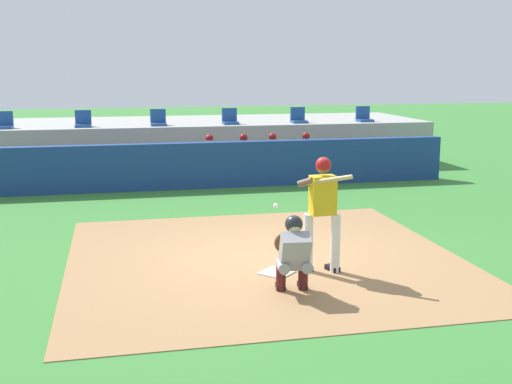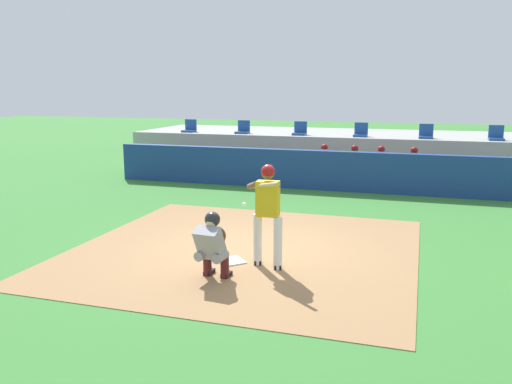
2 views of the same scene
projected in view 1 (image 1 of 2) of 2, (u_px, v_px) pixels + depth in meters
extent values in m
plane|color=#387A33|center=(265.00, 259.00, 10.68)|extent=(80.00, 80.00, 0.00)
cube|color=#9E754C|center=(265.00, 259.00, 10.68)|extent=(6.40, 6.40, 0.01)
cube|color=white|center=(277.00, 273.00, 9.91)|extent=(0.62, 0.62, 0.02)
cylinder|color=silver|center=(308.00, 243.00, 9.94)|extent=(0.15, 0.15, 0.92)
cylinder|color=silver|center=(335.00, 244.00, 9.90)|extent=(0.15, 0.15, 0.92)
cube|color=gold|center=(323.00, 195.00, 9.77)|extent=(0.39, 0.26, 0.60)
sphere|color=brown|center=(323.00, 167.00, 9.69)|extent=(0.21, 0.21, 0.21)
sphere|color=maroon|center=(323.00, 165.00, 9.68)|extent=(0.24, 0.24, 0.24)
cylinder|color=brown|center=(305.00, 182.00, 9.68)|extent=(0.26, 0.23, 0.17)
cylinder|color=brown|center=(316.00, 181.00, 9.78)|extent=(0.57, 0.11, 0.18)
cylinder|color=tan|center=(325.00, 181.00, 9.54)|extent=(0.71, 0.56, 0.24)
cube|color=black|center=(306.00, 268.00, 10.07)|extent=(0.19, 0.28, 0.09)
cube|color=black|center=(332.00, 269.00, 10.03)|extent=(0.19, 0.28, 0.09)
cylinder|color=gray|center=(283.00, 266.00, 8.93)|extent=(0.19, 0.33, 0.16)
cylinder|color=#4C1919|center=(281.00, 277.00, 9.12)|extent=(0.14, 0.14, 0.42)
cube|color=black|center=(280.00, 287.00, 9.21)|extent=(0.13, 0.25, 0.08)
cylinder|color=gray|center=(305.00, 265.00, 8.97)|extent=(0.19, 0.33, 0.16)
cylinder|color=#4C1919|center=(303.00, 276.00, 9.16)|extent=(0.14, 0.14, 0.42)
cube|color=black|center=(302.00, 286.00, 9.25)|extent=(0.13, 0.25, 0.08)
cube|color=gray|center=(295.00, 251.00, 8.86)|extent=(0.44, 0.47, 0.57)
cube|color=#2D2D33|center=(293.00, 249.00, 8.98)|extent=(0.40, 0.29, 0.45)
sphere|color=beige|center=(294.00, 226.00, 8.87)|extent=(0.21, 0.21, 0.21)
sphere|color=#232328|center=(294.00, 224.00, 8.89)|extent=(0.25, 0.25, 0.25)
cylinder|color=beige|center=(289.00, 247.00, 9.08)|extent=(0.14, 0.46, 0.10)
ellipsoid|color=brown|center=(284.00, 243.00, 9.29)|extent=(0.29, 0.15, 0.30)
sphere|color=white|center=(276.00, 206.00, 10.20)|extent=(0.07, 0.07, 0.07)
cube|color=navy|center=(209.00, 165.00, 16.79)|extent=(13.00, 0.30, 1.20)
cube|color=olive|center=(204.00, 173.00, 17.82)|extent=(11.80, 0.44, 0.45)
cylinder|color=#939399|center=(206.00, 165.00, 17.54)|extent=(0.15, 0.40, 0.15)
cylinder|color=#939399|center=(207.00, 176.00, 17.40)|extent=(0.13, 0.13, 0.45)
cube|color=maroon|center=(208.00, 183.00, 17.39)|extent=(0.11, 0.24, 0.08)
cylinder|color=#939399|center=(216.00, 165.00, 17.60)|extent=(0.15, 0.40, 0.15)
cylinder|color=#939399|center=(217.00, 175.00, 17.46)|extent=(0.13, 0.13, 0.45)
cube|color=maroon|center=(217.00, 182.00, 17.44)|extent=(0.11, 0.24, 0.08)
cube|color=gray|center=(210.00, 154.00, 17.73)|extent=(0.36, 0.22, 0.54)
sphere|color=beige|center=(209.00, 140.00, 17.65)|extent=(0.20, 0.20, 0.20)
sphere|color=maroon|center=(209.00, 138.00, 17.64)|extent=(0.22, 0.22, 0.22)
cylinder|color=beige|center=(203.00, 159.00, 17.57)|extent=(0.09, 0.41, 0.22)
cylinder|color=beige|center=(218.00, 158.00, 17.66)|extent=(0.09, 0.41, 0.22)
cylinder|color=#939399|center=(241.00, 164.00, 17.74)|extent=(0.15, 0.40, 0.15)
cylinder|color=#939399|center=(242.00, 175.00, 17.60)|extent=(0.13, 0.13, 0.45)
cube|color=maroon|center=(242.00, 181.00, 17.59)|extent=(0.11, 0.24, 0.08)
cylinder|color=#939399|center=(250.00, 164.00, 17.80)|extent=(0.15, 0.40, 0.15)
cylinder|color=#939399|center=(251.00, 174.00, 17.66)|extent=(0.13, 0.13, 0.45)
cube|color=maroon|center=(252.00, 181.00, 17.64)|extent=(0.11, 0.24, 0.08)
cube|color=gray|center=(244.00, 153.00, 17.93)|extent=(0.36, 0.22, 0.54)
sphere|color=brown|center=(244.00, 139.00, 17.85)|extent=(0.20, 0.20, 0.20)
sphere|color=maroon|center=(244.00, 138.00, 17.84)|extent=(0.22, 0.22, 0.22)
cylinder|color=brown|center=(238.00, 158.00, 17.77)|extent=(0.09, 0.41, 0.22)
cylinder|color=brown|center=(252.00, 157.00, 17.86)|extent=(0.09, 0.41, 0.22)
cylinder|color=#939399|center=(270.00, 163.00, 17.91)|extent=(0.15, 0.40, 0.15)
cylinder|color=#939399|center=(271.00, 173.00, 17.77)|extent=(0.13, 0.13, 0.45)
cube|color=maroon|center=(272.00, 180.00, 17.76)|extent=(0.11, 0.24, 0.08)
cylinder|color=#939399|center=(279.00, 163.00, 17.97)|extent=(0.15, 0.40, 0.15)
cylinder|color=#939399|center=(280.00, 173.00, 17.83)|extent=(0.13, 0.13, 0.45)
cube|color=maroon|center=(281.00, 180.00, 17.82)|extent=(0.11, 0.24, 0.08)
cube|color=gray|center=(272.00, 152.00, 18.10)|extent=(0.36, 0.22, 0.54)
sphere|color=#996B4C|center=(272.00, 138.00, 18.02)|extent=(0.20, 0.20, 0.20)
sphere|color=maroon|center=(272.00, 137.00, 18.02)|extent=(0.22, 0.22, 0.22)
cylinder|color=#996B4C|center=(267.00, 157.00, 17.94)|extent=(0.09, 0.41, 0.22)
cylinder|color=#996B4C|center=(280.00, 156.00, 18.03)|extent=(0.09, 0.41, 0.22)
cylinder|color=#939399|center=(303.00, 162.00, 18.12)|extent=(0.15, 0.40, 0.15)
cylinder|color=#939399|center=(305.00, 172.00, 17.98)|extent=(0.13, 0.13, 0.45)
cube|color=maroon|center=(306.00, 179.00, 17.97)|extent=(0.11, 0.24, 0.08)
cylinder|color=#939399|center=(312.00, 162.00, 18.17)|extent=(0.15, 0.40, 0.15)
cylinder|color=#939399|center=(314.00, 172.00, 18.03)|extent=(0.13, 0.13, 0.45)
cube|color=maroon|center=(315.00, 179.00, 18.02)|extent=(0.11, 0.24, 0.08)
cube|color=gray|center=(306.00, 151.00, 18.30)|extent=(0.36, 0.22, 0.54)
sphere|color=brown|center=(306.00, 138.00, 18.23)|extent=(0.20, 0.20, 0.20)
sphere|color=maroon|center=(306.00, 136.00, 18.22)|extent=(0.22, 0.22, 0.22)
cylinder|color=brown|center=(300.00, 156.00, 18.15)|extent=(0.09, 0.41, 0.22)
cylinder|color=brown|center=(314.00, 155.00, 18.23)|extent=(0.09, 0.41, 0.22)
cube|color=#9E9E99|center=(189.00, 142.00, 20.99)|extent=(15.00, 4.40, 1.40)
cube|color=#1E478C|center=(4.00, 127.00, 18.18)|extent=(0.46, 0.46, 0.08)
cube|color=#1E478C|center=(5.00, 118.00, 18.33)|extent=(0.46, 0.06, 0.40)
cube|color=#1E478C|center=(83.00, 126.00, 18.64)|extent=(0.46, 0.46, 0.08)
cube|color=#1E478C|center=(83.00, 117.00, 18.78)|extent=(0.46, 0.06, 0.40)
cube|color=#1E478C|center=(159.00, 124.00, 19.09)|extent=(0.46, 0.46, 0.08)
cube|color=#1E478C|center=(158.00, 116.00, 19.23)|extent=(0.46, 0.06, 0.40)
cube|color=#1E478C|center=(231.00, 123.00, 19.54)|extent=(0.46, 0.46, 0.08)
cube|color=#1E478C|center=(229.00, 115.00, 19.69)|extent=(0.46, 0.06, 0.40)
cube|color=#1E478C|center=(299.00, 122.00, 20.00)|extent=(0.46, 0.46, 0.08)
cube|color=#1E478C|center=(298.00, 113.00, 20.14)|extent=(0.46, 0.06, 0.40)
cube|color=#1E478C|center=(365.00, 120.00, 20.45)|extent=(0.46, 0.46, 0.08)
cube|color=#1E478C|center=(363.00, 112.00, 20.59)|extent=(0.46, 0.06, 0.40)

